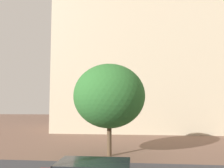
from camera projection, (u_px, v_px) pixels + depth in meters
name	position (u px, v px, depth m)	size (l,w,h in m)	color
landmark_building	(153.00, 50.00, 30.89)	(24.59, 10.61, 33.49)	beige
tree_curb_far	(109.00, 96.00, 15.41)	(4.77, 4.77, 6.08)	brown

